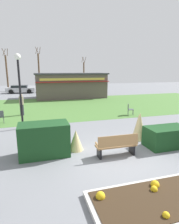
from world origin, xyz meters
TOP-DOWN VIEW (x-y plane):
  - ground_plane at (0.00, 0.00)m, footprint 80.00×80.00m
  - lawn_patch at (0.00, 11.56)m, footprint 36.00×12.00m
  - flower_bed at (0.23, -2.90)m, footprint 4.22×1.81m
  - park_bench at (0.09, 0.03)m, footprint 1.71×0.56m
  - hedge_left at (-2.73, 0.97)m, footprint 2.00×1.10m
  - hedge_right at (2.75, 0.33)m, footprint 1.96×1.10m
  - ornamental_grass_behind_left at (-1.37, 1.11)m, footprint 0.64×0.64m
  - ornamental_grass_behind_right at (2.05, 1.66)m, footprint 0.63×0.63m
  - ornamental_grass_behind_center at (2.00, 1.47)m, footprint 0.64×0.64m
  - lamppost_mid at (-3.78, 5.12)m, footprint 0.36×0.36m
  - food_kiosk at (1.53, 17.48)m, footprint 8.90×4.60m
  - cafe_chair_west at (4.11, 6.45)m, footprint 0.58×0.58m
  - cafe_chair_east at (-5.24, 6.62)m, footprint 0.51×0.51m
  - person_strolling at (-4.00, 8.78)m, footprint 0.34×0.34m
  - parked_car_west_slot at (-4.96, 24.33)m, footprint 4.34×2.34m
  - parked_car_center_slot at (0.19, 24.33)m, footprint 4.36×2.37m
  - parked_car_east_slot at (6.19, 24.33)m, footprint 4.31×2.28m
  - tree_left_bg at (-1.95, 28.21)m, footprint 0.91×0.96m
  - tree_right_bg at (7.23, 32.30)m, footprint 0.91×0.96m
  - tree_center_bg at (-7.07, 27.51)m, footprint 0.91×0.96m

SIDE VIEW (x-z plane):
  - ground_plane at x=0.00m, z-range 0.00..0.00m
  - lawn_patch at x=0.00m, z-range 0.00..0.01m
  - flower_bed at x=0.23m, z-range -0.07..0.25m
  - ornamental_grass_behind_left at x=-1.37m, z-range 0.00..0.92m
  - hedge_right at x=2.75m, z-range 0.00..0.92m
  - park_bench at x=0.09m, z-range 0.01..0.96m
  - cafe_chair_west at x=4.11m, z-range 0.08..0.97m
  - cafe_chair_east at x=-5.24m, z-range 0.08..0.97m
  - parked_car_west_slot at x=-4.96m, z-range 0.04..1.24m
  - parked_car_center_slot at x=0.19m, z-range 0.04..1.24m
  - parked_car_east_slot at x=6.19m, z-range 0.04..1.24m
  - ornamental_grass_behind_right at x=2.05m, z-range 0.00..1.30m
  - hedge_left at x=-2.73m, z-range 0.00..1.37m
  - ornamental_grass_behind_center at x=2.00m, z-range 0.00..1.40m
  - person_strolling at x=-4.00m, z-range 0.02..1.71m
  - food_kiosk at x=1.53m, z-range 0.01..3.11m
  - tree_right_bg at x=7.23m, z-range -0.36..5.75m
  - lamppost_mid at x=-3.78m, z-range 0.56..4.94m
  - tree_center_bg at x=-7.07m, z-range -0.37..6.47m
  - tree_left_bg at x=-1.95m, z-range -0.37..6.94m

